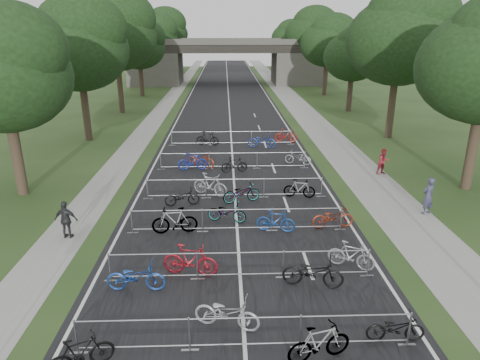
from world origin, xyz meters
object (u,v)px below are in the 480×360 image
Objects in this scene: overpass_bridge at (227,62)px; pedestrian_c at (66,220)px; pedestrian_a at (428,196)px; pedestrian_b at (383,162)px.

overpass_bridge reaches higher than pedestrian_c.
pedestrian_c is at bearing -16.64° from pedestrian_a.
pedestrian_b is (9.20, -46.36, -2.73)m from overpass_bridge.
overpass_bridge is at bearing -91.23° from pedestrian_c.
pedestrian_a is at bearing -80.04° from overpass_bridge.
overpass_bridge is at bearing 84.61° from pedestrian_b.
pedestrian_c reaches higher than pedestrian_b.
pedestrian_a is 1.11× the size of pedestrian_c.
pedestrian_b is (0.00, 6.04, -0.12)m from pedestrian_a.
pedestrian_a is 1.15× the size of pedestrian_b.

